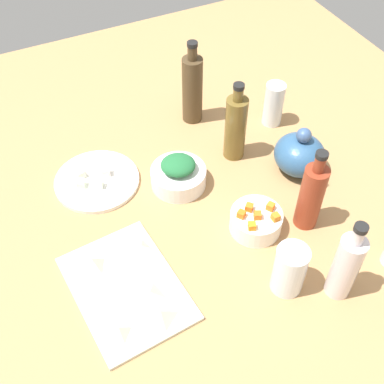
{
  "coord_description": "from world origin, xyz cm",
  "views": [
    {
      "loc": [
        78.18,
        -37.94,
        104.31
      ],
      "look_at": [
        0.0,
        0.0,
        8.0
      ],
      "focal_mm": 46.87,
      "sensor_mm": 36.0,
      "label": 1
    }
  ],
  "objects_px": {
    "drinking_glass_1": "(274,104)",
    "bottle_0": "(236,127)",
    "bowl_greens": "(178,177)",
    "plate_tofu": "(97,181)",
    "bowl_carrots": "(256,221)",
    "bottle_2": "(346,265)",
    "bottle_3": "(311,195)",
    "bottle_1": "(192,88)",
    "drinking_glass_0": "(290,270)",
    "teapot": "(300,154)",
    "cutting_board": "(126,288)"
  },
  "relations": [
    {
      "from": "cutting_board",
      "to": "bottle_0",
      "type": "relative_size",
      "value": 1.29
    },
    {
      "from": "cutting_board",
      "to": "bowl_carrots",
      "type": "relative_size",
      "value": 2.4
    },
    {
      "from": "bottle_1",
      "to": "bowl_greens",
      "type": "bearing_deg",
      "value": -33.55
    },
    {
      "from": "plate_tofu",
      "to": "teapot",
      "type": "bearing_deg",
      "value": 69.46
    },
    {
      "from": "teapot",
      "to": "drinking_glass_1",
      "type": "xyz_separation_m",
      "value": [
        -0.21,
        0.04,
        0.01
      ]
    },
    {
      "from": "drinking_glass_1",
      "to": "teapot",
      "type": "bearing_deg",
      "value": -11.91
    },
    {
      "from": "bowl_carrots",
      "to": "bowl_greens",
      "type": "bearing_deg",
      "value": -153.84
    },
    {
      "from": "bottle_3",
      "to": "bottle_0",
      "type": "bearing_deg",
      "value": -171.96
    },
    {
      "from": "bottle_3",
      "to": "drinking_glass_0",
      "type": "bearing_deg",
      "value": -46.81
    },
    {
      "from": "cutting_board",
      "to": "bottle_3",
      "type": "distance_m",
      "value": 0.5
    },
    {
      "from": "cutting_board",
      "to": "bowl_greens",
      "type": "relative_size",
      "value": 2.1
    },
    {
      "from": "cutting_board",
      "to": "drinking_glass_1",
      "type": "bearing_deg",
      "value": 120.49
    },
    {
      "from": "bottle_1",
      "to": "plate_tofu",
      "type": "bearing_deg",
      "value": -69.47
    },
    {
      "from": "plate_tofu",
      "to": "drinking_glass_0",
      "type": "distance_m",
      "value": 0.59
    },
    {
      "from": "bottle_1",
      "to": "bottle_2",
      "type": "relative_size",
      "value": 1.13
    },
    {
      "from": "bottle_0",
      "to": "bottle_1",
      "type": "xyz_separation_m",
      "value": [
        -0.2,
        -0.04,
        0.01
      ]
    },
    {
      "from": "bowl_greens",
      "to": "bottle_1",
      "type": "bearing_deg",
      "value": 146.45
    },
    {
      "from": "bowl_greens",
      "to": "bottle_3",
      "type": "height_order",
      "value": "bottle_3"
    },
    {
      "from": "drinking_glass_1",
      "to": "bottle_2",
      "type": "bearing_deg",
      "value": -17.5
    },
    {
      "from": "plate_tofu",
      "to": "bowl_carrots",
      "type": "bearing_deg",
      "value": 43.45
    },
    {
      "from": "teapot",
      "to": "bottle_2",
      "type": "xyz_separation_m",
      "value": [
        0.37,
        -0.14,
        0.04
      ]
    },
    {
      "from": "bottle_1",
      "to": "bowl_carrots",
      "type": "bearing_deg",
      "value": -5.81
    },
    {
      "from": "bowl_carrots",
      "to": "bottle_1",
      "type": "height_order",
      "value": "bottle_1"
    },
    {
      "from": "drinking_glass_1",
      "to": "bottle_0",
      "type": "bearing_deg",
      "value": -66.87
    },
    {
      "from": "bottle_0",
      "to": "drinking_glass_1",
      "type": "relative_size",
      "value": 1.78
    },
    {
      "from": "teapot",
      "to": "bottle_0",
      "type": "height_order",
      "value": "bottle_0"
    },
    {
      "from": "bottle_1",
      "to": "drinking_glass_0",
      "type": "height_order",
      "value": "bottle_1"
    },
    {
      "from": "drinking_glass_0",
      "to": "drinking_glass_1",
      "type": "xyz_separation_m",
      "value": [
        -0.52,
        0.28,
        0.0
      ]
    },
    {
      "from": "teapot",
      "to": "bottle_1",
      "type": "distance_m",
      "value": 0.38
    },
    {
      "from": "bowl_greens",
      "to": "bottle_1",
      "type": "relative_size",
      "value": 0.56
    },
    {
      "from": "bottle_1",
      "to": "drinking_glass_1",
      "type": "bearing_deg",
      "value": 59.75
    },
    {
      "from": "plate_tofu",
      "to": "bottle_3",
      "type": "bearing_deg",
      "value": 50.01
    },
    {
      "from": "plate_tofu",
      "to": "bowl_greens",
      "type": "distance_m",
      "value": 0.23
    },
    {
      "from": "bowl_greens",
      "to": "plate_tofu",
      "type": "bearing_deg",
      "value": -117.28
    },
    {
      "from": "bowl_greens",
      "to": "drinking_glass_1",
      "type": "bearing_deg",
      "value": 107.09
    },
    {
      "from": "cutting_board",
      "to": "bottle_3",
      "type": "bearing_deg",
      "value": 88.54
    },
    {
      "from": "plate_tofu",
      "to": "drinking_glass_1",
      "type": "xyz_separation_m",
      "value": [
        -0.01,
        0.57,
        0.06
      ]
    },
    {
      "from": "bowl_carrots",
      "to": "drinking_glass_1",
      "type": "xyz_separation_m",
      "value": [
        -0.34,
        0.26,
        0.04
      ]
    },
    {
      "from": "bowl_carrots",
      "to": "bottle_0",
      "type": "relative_size",
      "value": 0.54
    },
    {
      "from": "bottle_0",
      "to": "drinking_glass_1",
      "type": "height_order",
      "value": "bottle_0"
    },
    {
      "from": "bowl_greens",
      "to": "bottle_0",
      "type": "xyz_separation_m",
      "value": [
        -0.04,
        0.19,
        0.08
      ]
    },
    {
      "from": "teapot",
      "to": "drinking_glass_1",
      "type": "bearing_deg",
      "value": 168.09
    },
    {
      "from": "bottle_3",
      "to": "plate_tofu",
      "type": "bearing_deg",
      "value": -129.99
    },
    {
      "from": "plate_tofu",
      "to": "drinking_glass_1",
      "type": "height_order",
      "value": "drinking_glass_1"
    },
    {
      "from": "bowl_greens",
      "to": "drinking_glass_0",
      "type": "relative_size",
      "value": 1.13
    },
    {
      "from": "plate_tofu",
      "to": "bowl_carrots",
      "type": "xyz_separation_m",
      "value": [
        0.33,
        0.31,
        0.02
      ]
    },
    {
      "from": "teapot",
      "to": "drinking_glass_0",
      "type": "xyz_separation_m",
      "value": [
        0.31,
        -0.24,
        0.01
      ]
    },
    {
      "from": "bowl_carrots",
      "to": "bottle_2",
      "type": "xyz_separation_m",
      "value": [
        0.24,
        0.08,
        0.07
      ]
    },
    {
      "from": "bowl_carrots",
      "to": "bottle_3",
      "type": "bearing_deg",
      "value": 73.13
    },
    {
      "from": "bowl_carrots",
      "to": "drinking_glass_1",
      "type": "relative_size",
      "value": 0.95
    }
  ]
}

